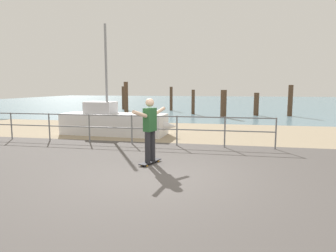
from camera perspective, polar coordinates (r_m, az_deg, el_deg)
ground_plane at (r=5.97m, az=-3.12°, el=-12.37°), size 24.00×10.00×0.04m
beach_strip at (r=13.66m, az=5.29°, el=-1.12°), size 24.00×6.00×0.04m
sea_surface at (r=41.51m, az=9.43°, el=4.52°), size 72.00×50.00×0.04m
railing_fence at (r=10.93m, az=-10.91°, el=0.33°), size 11.34×0.05×1.05m
sailboat at (r=12.88m, az=-9.55°, el=0.61°), size 5.00×1.63×4.59m
skateboard at (r=7.96m, az=-3.39°, el=-6.80°), size 0.44×0.82×0.08m
skateboarder at (r=7.78m, az=-3.44°, el=0.00°), size 0.54×1.40×1.65m
groyne_post_0 at (r=27.59m, az=-8.38°, el=5.29°), size 0.35×0.35×2.07m
groyne_post_1 at (r=21.37m, az=-7.95°, el=5.11°), size 0.29×0.29×2.38m
groyne_post_2 at (r=25.77m, az=0.60°, el=5.18°), size 0.25×0.25×2.04m
groyne_post_3 at (r=22.37m, az=4.78°, el=4.54°), size 0.25×0.25×1.82m
groyne_post_4 at (r=20.22m, az=10.47°, el=4.15°), size 0.40×0.40×1.83m
groyne_post_5 at (r=22.11m, az=16.39°, el=3.97°), size 0.35×0.35×1.62m
groyne_post_6 at (r=22.40m, az=22.16°, el=4.46°), size 0.32×0.32×2.16m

